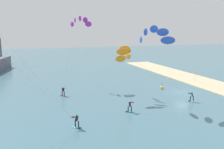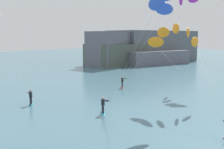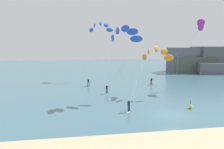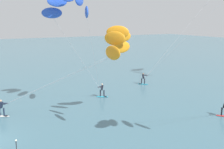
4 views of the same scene
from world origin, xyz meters
TOP-DOWN VIEW (x-y plane):
  - ground_plane at (0.00, 0.00)m, footprint 240.00×240.00m
  - sand_strip at (0.00, -9.29)m, footprint 80.00×8.31m
  - kitesurfer_nearshore at (1.53, 10.50)m, footprint 10.28×11.91m
  - kitesurfer_mid_water at (-4.38, 8.84)m, footprint 6.07×7.53m
  - kitesurfer_downwind at (12.76, 16.26)m, footprint 10.76×7.94m
  - marker_buoy at (3.64, 2.13)m, footprint 0.56×0.56m
  - beach_flag at (6.74, -7.86)m, footprint 0.57×0.05m

SIDE VIEW (x-z plane):
  - ground_plane at x=0.00m, z-range 0.00..0.00m
  - sand_strip at x=0.00m, z-range 0.00..0.16m
  - marker_buoy at x=3.64m, z-range -0.39..0.99m
  - beach_flag at x=6.74m, z-range 0.60..2.80m
  - kitesurfer_nearshore at x=1.53m, z-range 2.82..11.52m
  - kitesurfer_mid_water at x=-4.38m, z-range 4.30..16.29m
  - kitesurfer_downwind at x=12.76m, z-range 5.37..19.55m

